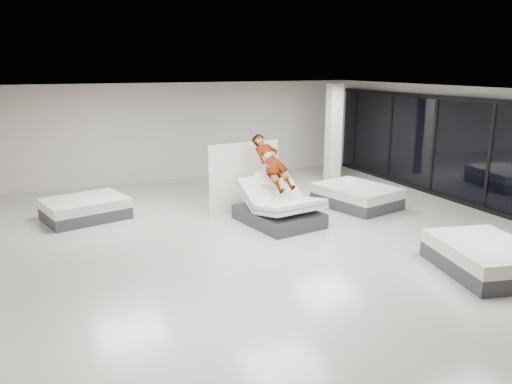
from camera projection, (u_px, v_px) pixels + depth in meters
room at (286, 170)px, 10.52m from camera, size 14.00×14.04×3.20m
hero_bed at (279, 209)px, 12.08m from camera, size 1.80×2.20×1.20m
person at (272, 172)px, 12.13m from camera, size 0.86×1.56×1.51m
remote at (288, 182)px, 12.01m from camera, size 0.07×0.15×0.08m
divider_panel at (244, 177)px, 13.05m from camera, size 1.99×0.32×1.81m
flat_bed_right_far at (357, 196)px, 13.59m from camera, size 1.97×2.36×0.57m
flat_bed_right_near at (486, 257)px, 9.26m from camera, size 1.93×2.32×0.56m
flat_bed_left_far at (85, 209)px, 12.48m from camera, size 2.20×1.85×0.52m
column at (333, 134)px, 16.07m from camera, size 0.40×0.40×3.20m
storefront_glazing at (490, 157)px, 12.84m from camera, size 0.12×13.40×2.92m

